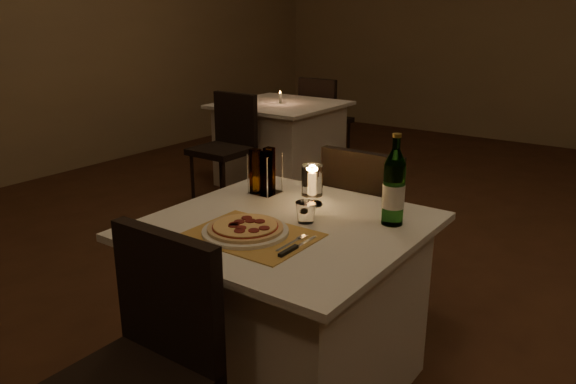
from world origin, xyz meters
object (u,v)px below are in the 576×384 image
Objects in this scene: pizza at (245,227)px; hurricane_candle at (312,182)px; chair_near at (146,351)px; chair_far at (369,217)px; water_bottle at (394,188)px; neighbor_table_left at (280,143)px; plate at (245,231)px; main_table at (285,306)px; tumbler at (306,212)px.

hurricane_candle is at bearing 87.65° from pizza.
chair_near is 0.58m from pizza.
hurricane_candle is at bearing -93.92° from chair_far.
chair_near is at bearing -109.95° from water_bottle.
hurricane_candle is at bearing -50.91° from neighbor_table_left.
water_bottle is 3.09m from neighbor_table_left.
chair_near and chair_far have the same top height.
water_bottle is (0.34, -0.48, 0.33)m from chair_far.
pizza is 3.14m from neighbor_table_left.
water_bottle reaches higher than plate.
hurricane_candle is (-0.38, 0.01, -0.04)m from water_bottle.
hurricane_candle reaches higher than chair_near.
water_bottle reaches higher than chair_near.
hurricane_candle is 0.17× the size of neighbor_table_left.
neighbor_table_left is (-1.76, 2.16, -0.47)m from hurricane_candle.
water_bottle reaches higher than hurricane_candle.
chair_far reaches higher than main_table.
main_table is 3.12× the size of plate.
plate is (-0.05, 0.53, 0.20)m from chair_near.
chair_near is at bearing -90.00° from main_table.
hurricane_candle is at bearing 116.76° from tumbler.
tumbler is (0.11, 0.23, 0.01)m from pizza.
hurricane_candle reaches higher than pizza.
chair_far is 0.68m from water_bottle.
water_bottle is 0.38m from hurricane_candle.
plate is at bearing -92.38° from hurricane_candle.
water_bottle is (0.28, 0.18, 0.10)m from tumbler.
neighbor_table_left is (-1.79, 2.40, 0.00)m from main_table.
pizza is 0.79× the size of water_bottle.
chair_far reaches higher than pizza.
hurricane_candle is (-0.09, 0.19, 0.06)m from tumbler.
tumbler is at bearing -147.52° from water_bottle.
chair_near is 3.60m from neighbor_table_left.
main_table and neighbor_table_left have the same top height.
tumbler reaches higher than main_table.
main_table is 0.41m from tumbler.
tumbler is (0.06, 0.77, 0.23)m from chair_near.
pizza is at bearing -56.03° from neighbor_table_left.
chair_far is at bearing 95.38° from tumbler.
chair_far is 5.22× the size of hurricane_candle.
plate is at bearing 95.35° from chair_near.
chair_near is 10.99× the size of tumbler.
chair_near is (0.00, -0.71, 0.18)m from main_table.
plate is 1.14× the size of pizza.
tumbler is 0.08× the size of neighbor_table_left.
plate reaches higher than main_table.
tumbler is at bearing 64.20° from pizza.
water_bottle is 0.35× the size of neighbor_table_left.
main_table is 0.44m from pizza.
tumbler is (0.06, 0.05, 0.41)m from main_table.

